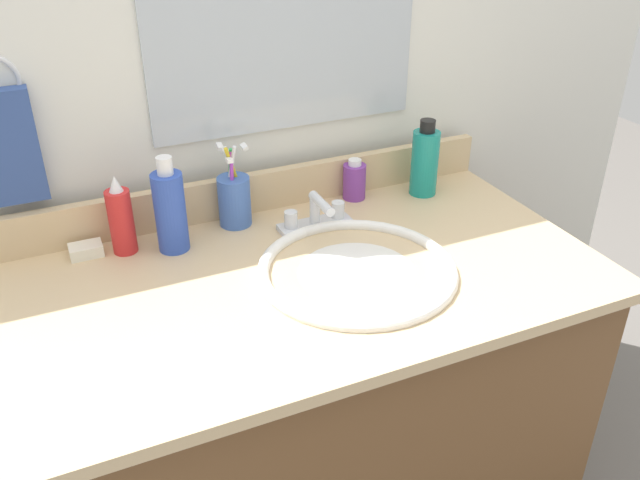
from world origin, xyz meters
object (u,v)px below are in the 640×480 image
at_px(faucet, 316,216).
at_px(bottle_cream_purple, 354,181).
at_px(hand_towel, 8,148).
at_px(bottle_shampoo_blue, 170,210).
at_px(bottle_spray_red, 121,219).
at_px(bottle_mouthwash_teal, 425,161).
at_px(soap_bar, 86,250).
at_px(cup_blue_plastic, 234,199).

bearing_deg(faucet, bottle_cream_purple, 35.06).
xyz_separation_m(hand_towel, bottle_shampoo_blue, (0.26, -0.12, -0.13)).
bearing_deg(bottle_cream_purple, bottle_spray_red, -176.79).
distance_m(bottle_mouthwash_teal, soap_bar, 0.77).
distance_m(bottle_shampoo_blue, bottle_spray_red, 0.10).
bearing_deg(bottle_mouthwash_teal, faucet, -169.49).
relative_size(hand_towel, soap_bar, 3.44).
height_order(bottle_mouthwash_teal, bottle_cream_purple, bottle_mouthwash_teal).
height_order(faucet, bottle_shampoo_blue, bottle_shampoo_blue).
distance_m(hand_towel, cup_blue_plastic, 0.45).
xyz_separation_m(faucet, bottle_spray_red, (-0.39, 0.07, 0.04)).
xyz_separation_m(hand_towel, bottle_spray_red, (0.17, -0.09, -0.15)).
bearing_deg(bottle_shampoo_blue, faucet, -7.42).
relative_size(bottle_spray_red, cup_blue_plastic, 0.90).
height_order(bottle_spray_red, bottle_cream_purple, bottle_spray_red).
relative_size(bottle_mouthwash_teal, bottle_cream_purple, 1.88).
relative_size(faucet, bottle_cream_purple, 1.67).
relative_size(hand_towel, faucet, 1.38).
bearing_deg(bottle_shampoo_blue, cup_blue_plastic, 19.41).
xyz_separation_m(faucet, bottle_mouthwash_teal, (0.30, 0.06, 0.05)).
distance_m(hand_towel, faucet, 0.61).
relative_size(hand_towel, bottle_mouthwash_teal, 1.22).
bearing_deg(bottle_spray_red, hand_towel, 153.36).
distance_m(hand_towel, bottle_shampoo_blue, 0.32).
distance_m(bottle_cream_purple, soap_bar, 0.61).
xyz_separation_m(cup_blue_plastic, soap_bar, (-0.31, -0.01, -0.05)).
distance_m(hand_towel, bottle_spray_red, 0.24).
height_order(bottle_mouthwash_teal, bottle_spray_red, bottle_mouthwash_teal).
xyz_separation_m(faucet, soap_bar, (-0.46, 0.08, -0.02)).
bearing_deg(hand_towel, bottle_mouthwash_teal, -6.59).
distance_m(hand_towel, bottle_cream_purple, 0.73).
distance_m(faucet, bottle_mouthwash_teal, 0.31).
bearing_deg(bottle_cream_purple, bottle_mouthwash_teal, -15.21).
bearing_deg(cup_blue_plastic, hand_towel, 171.01).
height_order(bottle_cream_purple, soap_bar, bottle_cream_purple).
bearing_deg(bottle_cream_purple, soap_bar, -178.56).
bearing_deg(faucet, bottle_spray_red, 169.90).
distance_m(bottle_spray_red, cup_blue_plastic, 0.24).
relative_size(hand_towel, bottle_shampoo_blue, 1.10).
bearing_deg(bottle_cream_purple, cup_blue_plastic, -178.29).
xyz_separation_m(faucet, cup_blue_plastic, (-0.15, 0.09, 0.03)).
bearing_deg(hand_towel, bottle_shampoo_blue, -23.87).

